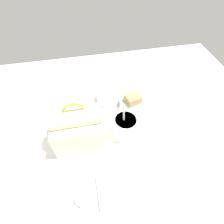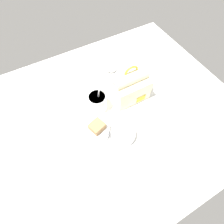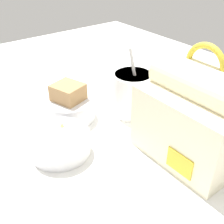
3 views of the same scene
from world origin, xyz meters
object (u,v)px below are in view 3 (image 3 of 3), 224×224
at_px(bento_bowl_snacks, 60,142).
at_px(lunch_bag, 195,117).
at_px(bento_bowl_sandwich, 69,106).
at_px(keyboard, 182,81).
at_px(soup_cup, 132,93).

bearing_deg(bento_bowl_snacks, lunch_bag, 52.13).
xyz_separation_m(lunch_bag, bento_bowl_sandwich, (-0.25, -0.12, -0.05)).
relative_size(keyboard, soup_cup, 2.01).
relative_size(soup_cup, bento_bowl_sandwich, 1.45).
bearing_deg(soup_cup, bento_bowl_snacks, -82.02).
bearing_deg(soup_cup, lunch_bag, -3.00).
bearing_deg(bento_bowl_sandwich, soup_cup, 63.01).
bearing_deg(bento_bowl_sandwich, lunch_bag, 25.93).
xyz_separation_m(bento_bowl_sandwich, bento_bowl_snacks, (0.09, -0.08, -0.01)).
bearing_deg(lunch_bag, keyboard, 133.11).
relative_size(lunch_bag, bento_bowl_sandwich, 1.92).
distance_m(soup_cup, bento_bowl_snacks, 0.21).
height_order(soup_cup, bento_bowl_sandwich, soup_cup).
xyz_separation_m(lunch_bag, bento_bowl_snacks, (-0.15, -0.20, -0.06)).
bearing_deg(bento_bowl_snacks, bento_bowl_sandwich, 141.41).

